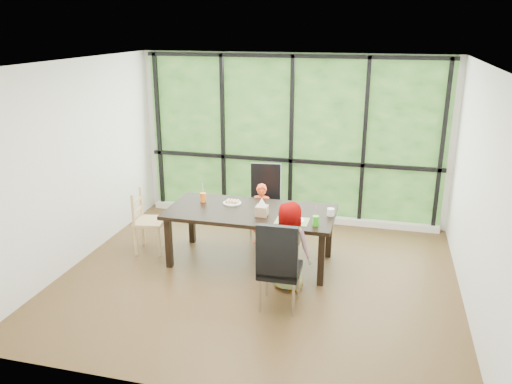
% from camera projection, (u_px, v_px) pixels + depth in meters
% --- Properties ---
extents(ground, '(5.00, 5.00, 0.00)m').
position_uv_depth(ground, '(258.00, 277.00, 6.62)').
color(ground, black).
rests_on(ground, ground).
extents(back_wall, '(5.00, 0.00, 5.00)m').
position_uv_depth(back_wall, '(292.00, 139.00, 8.26)').
color(back_wall, silver).
rests_on(back_wall, ground).
extents(foliage_backdrop, '(4.80, 0.02, 2.65)m').
position_uv_depth(foliage_backdrop, '(292.00, 139.00, 8.24)').
color(foliage_backdrop, '#21451A').
rests_on(foliage_backdrop, back_wall).
extents(window_mullions, '(4.80, 0.06, 2.65)m').
position_uv_depth(window_mullions, '(291.00, 139.00, 8.21)').
color(window_mullions, black).
rests_on(window_mullions, back_wall).
extents(window_sill, '(4.80, 0.12, 0.10)m').
position_uv_depth(window_sill, '(289.00, 216.00, 8.58)').
color(window_sill, silver).
rests_on(window_sill, ground).
extents(dining_table, '(2.33, 1.27, 0.75)m').
position_uv_depth(dining_table, '(251.00, 236.00, 6.94)').
color(dining_table, black).
rests_on(dining_table, ground).
extents(chair_window_leather, '(0.52, 0.52, 1.08)m').
position_uv_depth(chair_window_leather, '(264.00, 201.00, 7.84)').
color(chair_window_leather, black).
rests_on(chair_window_leather, ground).
extents(chair_interior_leather, '(0.47, 0.47, 1.08)m').
position_uv_depth(chair_interior_leather, '(280.00, 264.00, 5.79)').
color(chair_interior_leather, black).
rests_on(chair_interior_leather, ground).
extents(chair_end_beech, '(0.46, 0.48, 0.90)m').
position_uv_depth(chair_end_beech, '(150.00, 221.00, 7.26)').
color(chair_end_beech, tan).
rests_on(chair_end_beech, ground).
extents(child_toddler, '(0.35, 0.24, 0.92)m').
position_uv_depth(child_toddler, '(262.00, 214.00, 7.49)').
color(child_toddler, '#FF5123').
rests_on(child_toddler, ground).
extents(child_older, '(0.63, 0.50, 1.12)m').
position_uv_depth(child_older, '(291.00, 246.00, 6.19)').
color(child_older, slate).
rests_on(child_older, ground).
extents(placemat, '(0.41, 0.30, 0.01)m').
position_uv_depth(placemat, '(292.00, 221.00, 6.46)').
color(placemat, tan).
rests_on(placemat, dining_table).
extents(plate_far, '(0.25, 0.25, 0.02)m').
position_uv_depth(plate_far, '(232.00, 203.00, 7.08)').
color(plate_far, white).
rests_on(plate_far, dining_table).
extents(plate_near, '(0.27, 0.27, 0.02)m').
position_uv_depth(plate_near, '(294.00, 220.00, 6.46)').
color(plate_near, white).
rests_on(plate_near, dining_table).
extents(orange_cup, '(0.08, 0.08, 0.13)m').
position_uv_depth(orange_cup, '(203.00, 197.00, 7.14)').
color(orange_cup, orange).
rests_on(orange_cup, dining_table).
extents(green_cup, '(0.08, 0.08, 0.13)m').
position_uv_depth(green_cup, '(316.00, 221.00, 6.30)').
color(green_cup, green).
rests_on(green_cup, dining_table).
extents(white_mug, '(0.10, 0.10, 0.10)m').
position_uv_depth(white_mug, '(331.00, 212.00, 6.63)').
color(white_mug, white).
rests_on(white_mug, dining_table).
extents(tissue_box, '(0.15, 0.15, 0.13)m').
position_uv_depth(tissue_box, '(262.00, 211.00, 6.63)').
color(tissue_box, tan).
rests_on(tissue_box, dining_table).
extents(crepe_rolls_far, '(0.20, 0.12, 0.04)m').
position_uv_depth(crepe_rolls_far, '(232.00, 201.00, 7.08)').
color(crepe_rolls_far, tan).
rests_on(crepe_rolls_far, plate_far).
extents(crepe_rolls_near, '(0.15, 0.12, 0.04)m').
position_uv_depth(crepe_rolls_near, '(294.00, 218.00, 6.46)').
color(crepe_rolls_near, tan).
rests_on(crepe_rolls_near, plate_near).
extents(straw_white, '(0.01, 0.04, 0.20)m').
position_uv_depth(straw_white, '(203.00, 190.00, 7.11)').
color(straw_white, white).
rests_on(straw_white, orange_cup).
extents(straw_pink, '(0.01, 0.04, 0.20)m').
position_uv_depth(straw_pink, '(316.00, 213.00, 6.26)').
color(straw_pink, pink).
rests_on(straw_pink, green_cup).
extents(tissue, '(0.12, 0.12, 0.11)m').
position_uv_depth(tissue, '(262.00, 202.00, 6.59)').
color(tissue, white).
rests_on(tissue, tissue_box).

